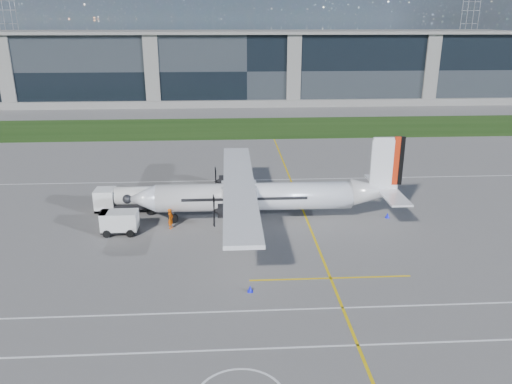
{
  "coord_description": "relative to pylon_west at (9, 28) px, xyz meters",
  "views": [
    {
      "loc": [
        -4.38,
        -38.24,
        18.07
      ],
      "look_at": [
        -1.88,
        4.72,
        3.12
      ],
      "focal_mm": 35.0,
      "sensor_mm": 36.0,
      "label": 1
    }
  ],
  "objects": [
    {
      "name": "safety_cone_portwing",
      "position": [
        76.99,
        -157.57,
        -14.75
      ],
      "size": [
        0.36,
        0.36,
        0.5
      ],
      "primitive_type": "cone",
      "color": "#0E13F6",
      "rests_on": "ground"
    },
    {
      "name": "ground_crew_person",
      "position": [
        70.31,
        -145.93,
        -13.92
      ],
      "size": [
        0.83,
        1.01,
        2.15
      ],
      "primitive_type": "imported",
      "rotation": [
        0.0,
        0.0,
        1.31
      ],
      "color": "#F25907",
      "rests_on": "ground"
    },
    {
      "name": "turboprop_aircraft",
      "position": [
        78.96,
        -144.72,
        -11.01
      ],
      "size": [
        25.67,
        26.62,
        7.98
      ],
      "primitive_type": null,
      "color": "white",
      "rests_on": "ground"
    },
    {
      "name": "pylon_east",
      "position": [
        165.0,
        0.0,
        0.0
      ],
      "size": [
        9.0,
        4.6,
        30.0
      ],
      "primitive_type": null,
      "color": "gray",
      "rests_on": "ground"
    },
    {
      "name": "terminal_building",
      "position": [
        80.0,
        -70.0,
        -7.5
      ],
      "size": [
        120.0,
        20.0,
        15.0
      ],
      "primitive_type": "cube",
      "color": "black",
      "rests_on": "ground"
    },
    {
      "name": "safety_cone_tail",
      "position": [
        90.81,
        -144.58,
        -14.75
      ],
      "size": [
        0.36,
        0.36,
        0.5
      ],
      "primitive_type": "cone",
      "color": "#0E13F6",
      "rests_on": "ground"
    },
    {
      "name": "safety_cone_fwd",
      "position": [
        65.28,
        -145.11,
        -14.75
      ],
      "size": [
        0.36,
        0.36,
        0.5
      ],
      "primitive_type": "cone",
      "color": "#0E13F6",
      "rests_on": "ground"
    },
    {
      "name": "fuel_tanker_truck",
      "position": [
        65.32,
        -141.53,
        -13.72
      ],
      "size": [
        6.83,
        2.22,
        2.56
      ],
      "primitive_type": null,
      "color": "white",
      "rests_on": "ground"
    },
    {
      "name": "tree_line",
      "position": [
        80.0,
        -10.0,
        -12.0
      ],
      "size": [
        400.0,
        6.0,
        6.0
      ],
      "primitive_type": "cube",
      "color": "black",
      "rests_on": "ground"
    },
    {
      "name": "yellow_taxiway_centerline",
      "position": [
        83.0,
        -140.0,
        -14.99
      ],
      "size": [
        0.2,
        70.0,
        0.01
      ],
      "primitive_type": "cube",
      "color": "yellow",
      "rests_on": "ground"
    },
    {
      "name": "grass_strip",
      "position": [
        80.0,
        -102.0,
        -14.98
      ],
      "size": [
        400.0,
        18.0,
        0.04
      ],
      "primitive_type": "cube",
      "color": "#1C3D10",
      "rests_on": "ground"
    },
    {
      "name": "baggage_tug",
      "position": [
        65.93,
        -146.77,
        -13.99
      ],
      "size": [
        3.38,
        2.03,
        2.03
      ],
      "primitive_type": null,
      "color": "silver",
      "rests_on": "ground"
    },
    {
      "name": "pylon_west",
      "position": [
        0.0,
        0.0,
        0.0
      ],
      "size": [
        9.0,
        4.6,
        30.0
      ],
      "primitive_type": null,
      "color": "gray",
      "rests_on": "ground"
    },
    {
      "name": "safety_cone_nose_stbd",
      "position": [
        66.6,
        -143.59,
        -14.75
      ],
      "size": [
        0.36,
        0.36,
        0.5
      ],
      "primitive_type": "cone",
      "color": "#0E13F6",
      "rests_on": "ground"
    },
    {
      "name": "ground",
      "position": [
        80.0,
        -110.0,
        -15.0
      ],
      "size": [
        400.0,
        400.0,
        0.0
      ],
      "primitive_type": "plane",
      "color": "#64615F",
      "rests_on": "ground"
    },
    {
      "name": "white_lane_line",
      "position": [
        80.0,
        -164.0,
        -14.99
      ],
      "size": [
        90.0,
        0.15,
        0.01
      ],
      "primitive_type": "cube",
      "color": "white",
      "rests_on": "ground"
    }
  ]
}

